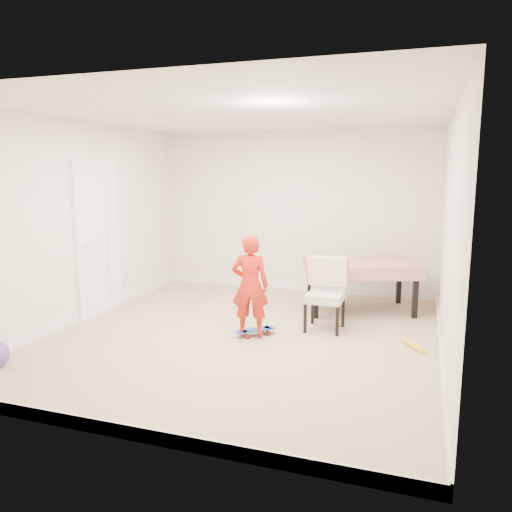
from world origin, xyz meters
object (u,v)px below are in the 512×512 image
(skateboard, at_px, (256,332))
(child, at_px, (250,288))
(dining_chair, at_px, (325,295))
(dining_table, at_px, (360,286))

(skateboard, xyz_separation_m, child, (-0.04, -0.09, 0.56))
(skateboard, bearing_deg, child, -158.25)
(dining_chair, bearing_deg, child, -142.64)
(dining_table, height_order, dining_chair, dining_chair)
(dining_table, bearing_deg, dining_chair, -124.83)
(dining_chair, xyz_separation_m, skateboard, (-0.74, -0.49, -0.41))
(dining_chair, distance_m, child, 0.98)
(child, bearing_deg, dining_chair, -156.36)
(child, bearing_deg, skateboard, -127.03)
(dining_chair, distance_m, skateboard, 0.98)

